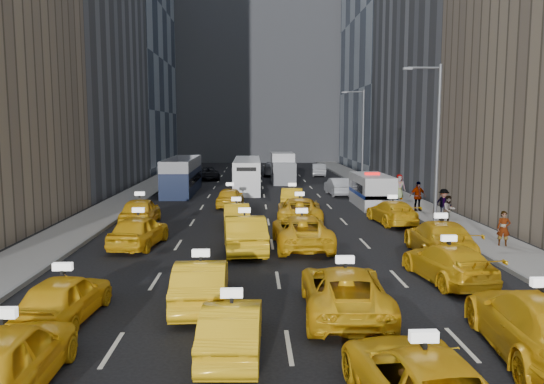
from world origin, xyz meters
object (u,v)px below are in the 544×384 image
(taxi_2, at_px, (422,381))
(nypd_van, at_px, (372,191))
(city_bus, at_px, (247,175))
(double_decker, at_px, (182,176))
(taxi_0, at_px, (6,359))
(taxi_3, at_px, (540,324))
(taxi_1, at_px, (232,328))
(pedestrian_0, at_px, (504,228))
(box_truck, at_px, (283,168))

(taxi_2, relative_size, nypd_van, 0.85)
(taxi_2, height_order, city_bus, city_bus)
(nypd_van, relative_size, double_decker, 0.57)
(taxi_0, distance_m, nypd_van, 29.43)
(taxi_3, bearing_deg, city_bus, -71.46)
(taxi_3, relative_size, city_bus, 0.53)
(taxi_1, distance_m, taxi_3, 7.53)
(city_bus, relative_size, pedestrian_0, 6.68)
(pedestrian_0, bearing_deg, taxi_3, -89.59)
(double_decker, bearing_deg, taxi_0, -91.70)
(taxi_0, relative_size, box_truck, 0.69)
(city_bus, distance_m, pedestrian_0, 26.47)
(taxi_3, xyz_separation_m, double_decker, (-13.01, 33.02, 0.61))
(taxi_0, distance_m, taxi_1, 5.02)
(taxi_2, bearing_deg, taxi_3, -151.91)
(taxi_3, bearing_deg, box_truck, -78.07)
(taxi_1, bearing_deg, double_decker, -78.56)
(taxi_3, height_order, city_bus, city_bus)
(double_decker, distance_m, pedestrian_0, 27.81)
(nypd_van, height_order, double_decker, double_decker)
(taxi_0, relative_size, taxi_1, 1.13)
(taxi_2, distance_m, pedestrian_0, 16.22)
(double_decker, bearing_deg, city_bus, 16.98)
(taxi_2, relative_size, pedestrian_0, 3.06)
(double_decker, relative_size, city_bus, 0.95)
(taxi_2, xyz_separation_m, pedestrian_0, (8.28, 13.95, 0.27))
(taxi_0, bearing_deg, double_decker, -88.94)
(nypd_van, distance_m, city_bus, 13.63)
(city_bus, bearing_deg, pedestrian_0, -64.31)
(taxi_3, bearing_deg, pedestrian_0, -105.30)
(city_bus, bearing_deg, double_decker, -161.41)
(taxi_1, xyz_separation_m, taxi_3, (7.51, -0.48, 0.17))
(city_bus, height_order, box_truck, box_truck)
(taxi_3, relative_size, box_truck, 0.87)
(taxi_1, distance_m, double_decker, 33.02)
(taxi_3, distance_m, double_decker, 35.50)
(taxi_0, distance_m, pedestrian_0, 21.13)
(taxi_3, xyz_separation_m, nypd_van, (1.43, 24.73, 0.26))
(taxi_0, xyz_separation_m, taxi_3, (12.18, 1.36, 0.06))
(taxi_1, bearing_deg, nypd_van, -108.37)
(taxi_2, height_order, pedestrian_0, pedestrian_0)
(taxi_0, xyz_separation_m, taxi_1, (4.67, 1.84, -0.11))
(double_decker, bearing_deg, pedestrian_0, -53.83)
(nypd_van, bearing_deg, box_truck, 113.90)
(double_decker, xyz_separation_m, box_truck, (9.07, 8.21, 0.01))
(box_truck, height_order, pedestrian_0, box_truck)
(taxi_1, distance_m, city_bus, 34.57)
(double_decker, bearing_deg, taxi_3, -71.58)
(taxi_2, bearing_deg, city_bus, -89.83)
(taxi_0, bearing_deg, taxi_3, -173.96)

